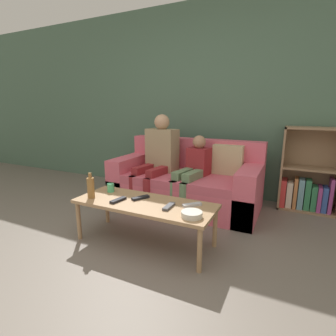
{
  "coord_description": "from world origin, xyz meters",
  "views": [
    {
      "loc": [
        1.18,
        -1.14,
        1.23
      ],
      "look_at": [
        0.02,
        1.27,
        0.6
      ],
      "focal_mm": 28.0,
      "sensor_mm": 36.0,
      "label": 1
    }
  ],
  "objects": [
    {
      "name": "coffee_table",
      "position": [
        0.03,
        0.76,
        0.36
      ],
      "size": [
        1.28,
        0.5,
        0.4
      ],
      "color": "#A87F56",
      "rests_on": "ground_plane"
    },
    {
      "name": "wall_back",
      "position": [
        0.0,
        2.47,
        1.3
      ],
      "size": [
        12.0,
        0.06,
        2.6
      ],
      "color": "#4C6B56",
      "rests_on": "ground_plane"
    },
    {
      "name": "person_adult",
      "position": [
        -0.34,
        1.75,
        0.66
      ],
      "size": [
        0.45,
        0.65,
        1.14
      ],
      "rotation": [
        0.0,
        0.0,
        -0.16
      ],
      "color": "maroon",
      "rests_on": "ground_plane"
    },
    {
      "name": "person_child",
      "position": [
        0.14,
        1.7,
        0.51
      ],
      "size": [
        0.34,
        0.63,
        0.9
      ],
      "rotation": [
        0.0,
        0.0,
        -0.17
      ],
      "color": "#66845B",
      "rests_on": "ground_plane"
    },
    {
      "name": "tv_remote_0",
      "position": [
        0.29,
        0.74,
        0.41
      ],
      "size": [
        0.05,
        0.17,
        0.02
      ],
      "rotation": [
        0.0,
        0.0,
        0.02
      ],
      "color": "#47474C",
      "rests_on": "coffee_table"
    },
    {
      "name": "bookshelf",
      "position": [
        1.39,
        2.31,
        0.38
      ],
      "size": [
        0.64,
        0.28,
        1.01
      ],
      "color": "#8E7051",
      "rests_on": "ground_plane"
    },
    {
      "name": "bottle",
      "position": [
        -0.48,
        0.64,
        0.5
      ],
      "size": [
        0.07,
        0.07,
        0.24
      ],
      "color": "olive",
      "rests_on": "coffee_table"
    },
    {
      "name": "tv_remote_3",
      "position": [
        -0.19,
        0.68,
        0.41
      ],
      "size": [
        0.07,
        0.18,
        0.02
      ],
      "rotation": [
        0.0,
        0.0,
        -0.15
      ],
      "color": "black",
      "rests_on": "coffee_table"
    },
    {
      "name": "tv_remote_1",
      "position": [
        -0.05,
        0.82,
        0.41
      ],
      "size": [
        0.12,
        0.17,
        0.02
      ],
      "rotation": [
        0.0,
        0.0,
        -0.51
      ],
      "color": "black",
      "rests_on": "coffee_table"
    },
    {
      "name": "couch",
      "position": [
        0.01,
        1.83,
        0.28
      ],
      "size": [
        1.8,
        0.87,
        0.82
      ],
      "color": "#DB5B70",
      "rests_on": "ground_plane"
    },
    {
      "name": "ground_plane",
      "position": [
        0.0,
        0.0,
        0.0
      ],
      "size": [
        22.0,
        22.0,
        0.0
      ],
      "primitive_type": "plane",
      "color": "#70665B"
    },
    {
      "name": "tv_remote_2",
      "position": [
        0.45,
        0.86,
        0.41
      ],
      "size": [
        0.15,
        0.15,
        0.02
      ],
      "rotation": [
        0.0,
        0.0,
        -0.78
      ],
      "color": "#B7B7BC",
      "rests_on": "coffee_table"
    },
    {
      "name": "snack_bowl",
      "position": [
        0.53,
        0.64,
        0.42
      ],
      "size": [
        0.17,
        0.17,
        0.05
      ],
      "color": "beige",
      "rests_on": "coffee_table"
    },
    {
      "name": "cup_near",
      "position": [
        -0.42,
        0.87,
        0.44
      ],
      "size": [
        0.07,
        0.07,
        0.09
      ],
      "color": "#4CB77A",
      "rests_on": "coffee_table"
    }
  ]
}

